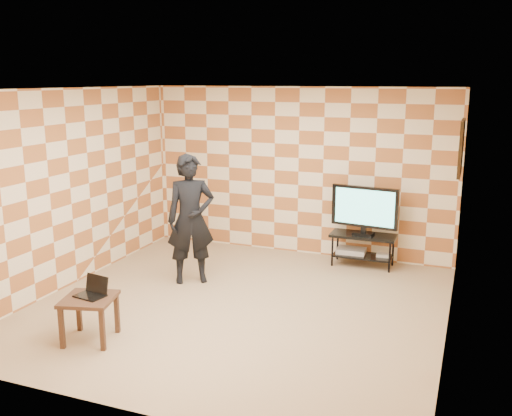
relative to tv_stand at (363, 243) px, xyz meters
The scene contains 14 objects.
floor 2.48m from the tv_stand, 118.00° to the right, with size 5.00×5.00×0.00m, color #9E846A.
wall_back 1.55m from the tv_stand, 163.76° to the left, with size 5.00×0.02×2.70m, color beige.
wall_front 4.90m from the tv_stand, 103.86° to the right, with size 5.00×0.02×2.70m, color beige.
wall_left 4.36m from the tv_stand, 149.33° to the right, with size 0.02×5.00×2.70m, color beige.
wall_right 2.73m from the tv_stand, 58.07° to the right, with size 0.02×5.00×2.70m, color beige.
ceiling 3.39m from the tv_stand, 118.00° to the right, with size 5.00×5.00×0.02m, color white.
wall_art 2.15m from the tv_stand, 24.99° to the right, with size 0.04×0.72×0.72m.
tv_stand is the anchor object (origin of this frame).
tv 0.55m from the tv_stand, 82.75° to the right, with size 1.02×0.23×0.74m.
dvd_player 0.24m from the tv_stand, 168.64° to the left, with size 0.44×0.31×0.07m, color #B5B5B7.
game_console 0.35m from the tv_stand, ahead, with size 0.20×0.14×0.05m, color silver.
side_table 4.30m from the tv_stand, 122.27° to the right, with size 0.66×0.66×0.50m.
laptop 4.25m from the tv_stand, 122.71° to the right, with size 0.35×0.30×0.21m.
person 2.69m from the tv_stand, 143.84° to the right, with size 0.66×0.43×1.82m, color black.
Camera 1 is at (2.65, -6.24, 2.82)m, focal length 40.00 mm.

